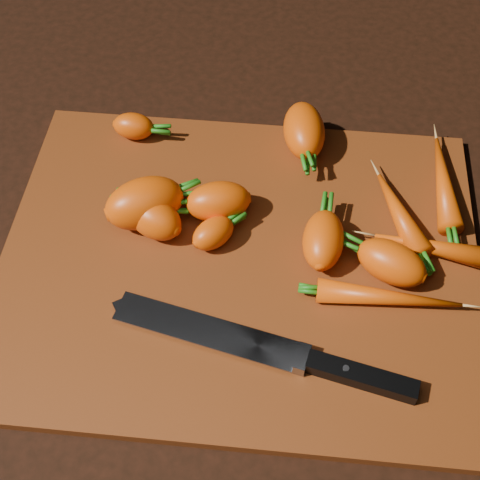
{
  "coord_description": "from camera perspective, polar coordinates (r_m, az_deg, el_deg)",
  "views": [
    {
      "loc": [
        0.04,
        -0.4,
        0.59
      ],
      "look_at": [
        0.0,
        0.01,
        0.03
      ],
      "focal_mm": 50.0,
      "sensor_mm": 36.0,
      "label": 1
    }
  ],
  "objects": [
    {
      "name": "cutting_board",
      "position": [
        0.7,
        -0.08,
        -1.8
      ],
      "size": [
        0.5,
        0.4,
        0.01
      ],
      "primitive_type": "cube",
      "color": "#5B2509",
      "rests_on": "ground"
    },
    {
      "name": "ground",
      "position": [
        0.71,
        -0.08,
        -2.3
      ],
      "size": [
        2.0,
        2.0,
        0.01
      ],
      "primitive_type": "cube",
      "color": "black"
    },
    {
      "name": "carrot_6",
      "position": [
        0.69,
        12.8,
        -1.89
      ],
      "size": [
        0.08,
        0.07,
        0.04
      ],
      "primitive_type": "ellipsoid",
      "rotation": [
        0.0,
        0.0,
        2.68
      ],
      "color": "#EF540C",
      "rests_on": "cutting_board"
    },
    {
      "name": "carrot_7",
      "position": [
        0.78,
        16.97,
        4.79
      ],
      "size": [
        0.03,
        0.13,
        0.03
      ],
      "primitive_type": "ellipsoid",
      "rotation": [
        0.0,
        0.0,
        1.61
      ],
      "color": "#EF540C",
      "rests_on": "cutting_board"
    },
    {
      "name": "carrot_1",
      "position": [
        0.71,
        -7.34,
        1.9
      ],
      "size": [
        0.08,
        0.07,
        0.04
      ],
      "primitive_type": "ellipsoid",
      "rotation": [
        0.0,
        0.0,
        2.63
      ],
      "color": "#EF540C",
      "rests_on": "cutting_board"
    },
    {
      "name": "carrot_11",
      "position": [
        0.7,
        -2.31,
        0.59
      ],
      "size": [
        0.06,
        0.06,
        0.03
      ],
      "primitive_type": "ellipsoid",
      "rotation": [
        0.0,
        0.0,
        0.78
      ],
      "color": "#EF540C",
      "rests_on": "cutting_board"
    },
    {
      "name": "carrot_4",
      "position": [
        0.72,
        -1.86,
        3.3
      ],
      "size": [
        0.08,
        0.06,
        0.04
      ],
      "primitive_type": "ellipsoid",
      "rotation": [
        0.0,
        0.0,
        3.4
      ],
      "color": "#EF540C",
      "rests_on": "cutting_board"
    },
    {
      "name": "carrot_0",
      "position": [
        0.72,
        -8.13,
        3.14
      ],
      "size": [
        0.1,
        0.09,
        0.05
      ],
      "primitive_type": "ellipsoid",
      "rotation": [
        0.0,
        0.0,
        0.49
      ],
      "color": "#EF540C",
      "rests_on": "cutting_board"
    },
    {
      "name": "knife",
      "position": [
        0.64,
        -1.48,
        -8.16
      ],
      "size": [
        0.29,
        0.09,
        0.02
      ],
      "rotation": [
        0.0,
        0.0,
        -0.22
      ],
      "color": "gray",
      "rests_on": "cutting_board"
    },
    {
      "name": "carrot_5",
      "position": [
        0.81,
        -9.07,
        9.57
      ],
      "size": [
        0.05,
        0.04,
        0.03
      ],
      "primitive_type": "ellipsoid",
      "rotation": [
        0.0,
        0.0,
        -0.07
      ],
      "color": "#EF540C",
      "rests_on": "cutting_board"
    },
    {
      "name": "carrot_3",
      "position": [
        0.69,
        7.11,
        -0.0
      ],
      "size": [
        0.05,
        0.07,
        0.04
      ],
      "primitive_type": "ellipsoid",
      "rotation": [
        0.0,
        0.0,
        1.51
      ],
      "color": "#EF540C",
      "rests_on": "cutting_board"
    },
    {
      "name": "carrot_10",
      "position": [
        0.72,
        16.6,
        -0.71
      ],
      "size": [
        0.13,
        0.05,
        0.03
      ],
      "primitive_type": "ellipsoid",
      "rotation": [
        0.0,
        0.0,
        2.98
      ],
      "color": "#EF540C",
      "rests_on": "cutting_board"
    },
    {
      "name": "carrot_8",
      "position": [
        0.68,
        12.59,
        -4.82
      ],
      "size": [
        0.14,
        0.03,
        0.02
      ],
      "primitive_type": "ellipsoid",
      "rotation": [
        0.0,
        0.0,
        -0.02
      ],
      "color": "#EF540C",
      "rests_on": "cutting_board"
    },
    {
      "name": "carrot_2",
      "position": [
        0.79,
        5.49,
        9.27
      ],
      "size": [
        0.06,
        0.09,
        0.05
      ],
      "primitive_type": "ellipsoid",
      "rotation": [
        0.0,
        0.0,
        -1.42
      ],
      "color": "#EF540C",
      "rests_on": "cutting_board"
    },
    {
      "name": "carrot_9",
      "position": [
        0.74,
        13.42,
        2.22
      ],
      "size": [
        0.07,
        0.12,
        0.03
      ],
      "primitive_type": "ellipsoid",
      "rotation": [
        0.0,
        0.0,
        1.93
      ],
      "color": "#EF540C",
      "rests_on": "cutting_board"
    }
  ]
}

